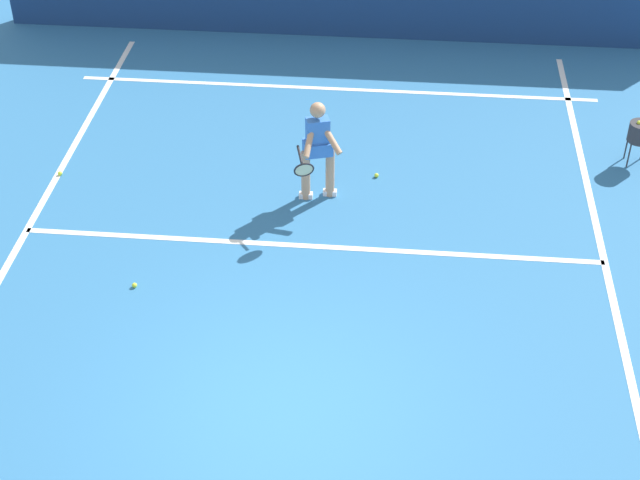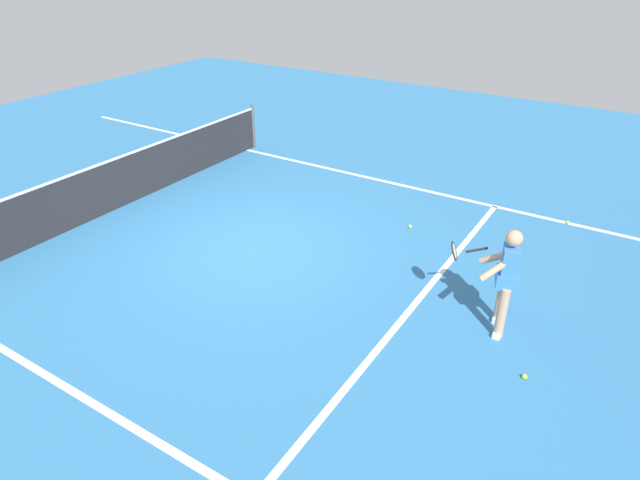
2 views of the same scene
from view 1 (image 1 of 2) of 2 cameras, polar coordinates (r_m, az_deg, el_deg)
ground_plane at (r=11.14m, az=-2.25°, el=-9.99°), size 26.27×26.27×0.00m
baseline_marking at (r=17.21m, az=0.92°, el=8.79°), size 8.96×0.10×0.01m
service_line_marking at (r=13.41m, az=-0.62°, el=-0.35°), size 7.96×0.10×0.01m
tennis_player at (r=13.91m, az=-0.14°, el=5.38°), size 0.65×1.08×1.55m
tennis_ball_near at (r=14.82m, az=3.31°, el=3.78°), size 0.07×0.07×0.07m
tennis_ball_mid at (r=12.93m, az=-10.75°, el=-2.60°), size 0.07×0.07×0.07m
tennis_ball_far at (r=15.35m, az=-14.89°, el=3.77°), size 0.07×0.07×0.07m
ball_hopper at (r=15.63m, az=18.13°, el=5.97°), size 0.36×0.36×0.74m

